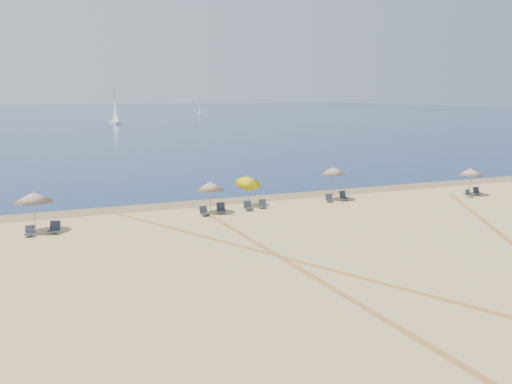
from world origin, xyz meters
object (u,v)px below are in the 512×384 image
(chair_3, at_px, (54,228))
(umbrella_4, at_px, (333,171))
(chair_7, at_px, (262,204))
(chair_11, at_px, (477,191))
(umbrella_5, at_px, (471,172))
(umbrella_3, at_px, (248,180))
(sailboat_0, at_px, (115,113))
(sailboat_1, at_px, (200,109))
(chair_2, at_px, (30,232))
(chair_10, at_px, (469,194))
(umbrella_1, at_px, (33,197))
(chair_6, at_px, (248,206))
(chair_9, at_px, (344,196))
(umbrella_2, at_px, (210,186))
(chair_4, at_px, (204,212))
(chair_8, at_px, (329,199))
(chair_5, at_px, (221,208))

(chair_3, bearing_deg, umbrella_4, 28.82)
(umbrella_4, distance_m, chair_3, 20.45)
(chair_7, height_order, chair_11, chair_11)
(umbrella_5, distance_m, chair_3, 31.62)
(umbrella_3, distance_m, sailboat_0, 115.37)
(chair_11, relative_size, sailboat_1, 0.09)
(sailboat_0, bearing_deg, chair_2, -108.21)
(umbrella_3, xyz_separation_m, chair_10, (17.57, -3.41, -1.66))
(umbrella_1, relative_size, chair_10, 3.52)
(umbrella_1, bearing_deg, chair_7, 4.11)
(umbrella_3, distance_m, chair_6, 2.16)
(chair_9, bearing_deg, umbrella_2, 169.76)
(chair_4, xyz_separation_m, sailboat_1, (47.09, 162.43, 2.05))
(umbrella_4, bearing_deg, umbrella_5, -11.73)
(umbrella_1, height_order, sailboat_0, sailboat_0)
(umbrella_4, bearing_deg, chair_6, -172.70)
(umbrella_2, bearing_deg, umbrella_4, 4.57)
(chair_8, xyz_separation_m, chair_9, (1.43, 0.24, 0.04))
(chair_2, distance_m, chair_4, 10.90)
(chair_6, bearing_deg, chair_10, -4.29)
(chair_6, distance_m, sailboat_0, 116.75)
(chair_9, height_order, chair_10, chair_9)
(umbrella_1, distance_m, chair_6, 14.02)
(chair_3, xyz_separation_m, chair_5, (10.81, 1.48, -0.01))
(chair_9, bearing_deg, chair_8, 176.52)
(chair_4, distance_m, chair_6, 3.39)
(chair_7, bearing_deg, umbrella_1, -155.86)
(chair_3, bearing_deg, chair_5, 29.61)
(umbrella_3, relative_size, sailboat_1, 0.33)
(umbrella_3, distance_m, umbrella_5, 18.44)
(chair_2, bearing_deg, chair_7, 15.57)
(chair_2, relative_size, chair_4, 0.98)
(umbrella_5, xyz_separation_m, sailboat_1, (25.00, 163.38, 0.44))
(chair_6, distance_m, chair_11, 19.43)
(chair_4, bearing_deg, umbrella_5, -9.11)
(chair_10, bearing_deg, chair_11, 4.40)
(umbrella_1, xyz_separation_m, umbrella_4, (21.24, 1.73, 0.19))
(chair_10, distance_m, sailboat_1, 166.04)
(chair_5, bearing_deg, umbrella_4, 15.98)
(chair_3, relative_size, chair_4, 1.29)
(chair_7, bearing_deg, sailboat_1, 95.30)
(chair_7, bearing_deg, chair_11, 14.07)
(chair_10, height_order, sailboat_0, sailboat_0)
(umbrella_4, relative_size, chair_9, 3.33)
(umbrella_2, height_order, chair_5, umbrella_2)
(umbrella_3, height_order, chair_4, umbrella_3)
(umbrella_2, relative_size, chair_7, 3.02)
(umbrella_2, relative_size, chair_6, 3.36)
(chair_8, bearing_deg, chair_5, -159.62)
(umbrella_4, xyz_separation_m, umbrella_5, (11.38, -2.36, -0.41))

